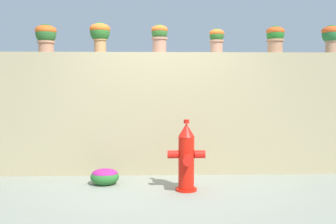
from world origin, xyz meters
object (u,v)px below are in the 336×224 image
Objects in this scene: fire_hydrant at (186,158)px; potted_plant_6 at (332,35)px; potted_plant_3 at (159,36)px; flower_bush_left at (105,176)px; potted_plant_4 at (217,38)px; potted_plant_2 at (100,33)px; potted_plant_5 at (275,37)px; potted_plant_1 at (46,35)px.

potted_plant_6 is at bearing 23.10° from fire_hydrant.
potted_plant_3 is 1.00× the size of potted_plant_6.
flower_bush_left is (-0.77, -0.69, -2.00)m from potted_plant_3.
potted_plant_4 is (0.88, 0.00, -0.04)m from potted_plant_3.
potted_plant_6 is 4.02m from flower_bush_left.
potted_plant_6 is at bearing -1.86° from potted_plant_4.
potted_plant_2 is 1.79m from potted_plant_4.
potted_plant_3 reaches higher than potted_plant_5.
potted_plant_4 is 0.87× the size of potted_plant_6.
potted_plant_3 is at bearing 41.82° from flower_bush_left.
potted_plant_5 is 1.05× the size of flower_bush_left.
fire_hydrant is (2.05, -1.00, -1.69)m from potted_plant_1.
potted_plant_4 is 1.77m from potted_plant_6.
potted_plant_5 is 0.97× the size of potted_plant_6.
potted_plant_5 is at bearing -0.91° from potted_plant_3.
potted_plant_1 is at bearing -179.09° from potted_plant_4.
potted_plant_4 is at bearing 62.46° from fire_hydrant.
potted_plant_2 is 1.15× the size of flower_bush_left.
potted_plant_4 is at bearing 178.04° from potted_plant_5.
potted_plant_3 reaches higher than flower_bush_left.
potted_plant_1 is 1.08× the size of flower_bush_left.
potted_plant_1 reaches higher than flower_bush_left.
potted_plant_5 is at bearing 0.17° from potted_plant_1.
potted_plant_3 is at bearing 178.81° from potted_plant_6.
potted_plant_5 is at bearing -1.96° from potted_plant_4.
potted_plant_4 is 2.66m from flower_bush_left.
potted_plant_3 is at bearing 0.37° from potted_plant_2.
potted_plant_5 is (0.90, -0.03, 0.02)m from potted_plant_4.
potted_plant_6 is (1.77, -0.06, 0.05)m from potted_plant_4.
potted_plant_4 reaches higher than fire_hydrant.
potted_plant_2 is at bearing 179.21° from potted_plant_6.
potted_plant_2 reaches higher than fire_hydrant.
potted_plant_5 is (1.78, -0.03, -0.01)m from potted_plant_3.
potted_plant_4 is at bearing 0.91° from potted_plant_1.
potted_plant_1 is 2.59m from potted_plant_4.
potted_plant_2 is 0.91m from potted_plant_3.
potted_plant_3 is 1.78m from potted_plant_5.
potted_plant_3 is 2.01m from fire_hydrant.
flower_bush_left is at bearing -138.18° from potted_plant_3.
potted_plant_5 is at bearing -0.48° from potted_plant_2.
potted_plant_1 reaches higher than potted_plant_5.
potted_plant_3 is 2.25m from flower_bush_left.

